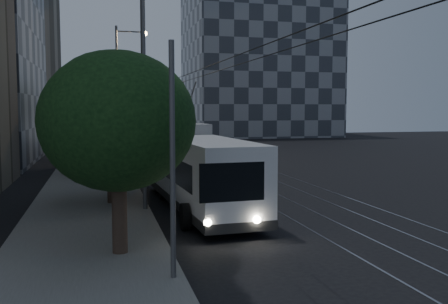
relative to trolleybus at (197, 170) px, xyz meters
name	(u,v)px	position (x,y,z in m)	size (l,w,h in m)	color
ground	(254,201)	(2.90, 0.76, -1.66)	(120.00, 120.00, 0.00)	black
sidewalk	(94,161)	(-4.60, 20.76, -1.59)	(5.00, 90.00, 0.15)	slate
tram_rails	(212,159)	(5.40, 20.76, -1.65)	(4.52, 90.00, 0.02)	gray
overhead_wires	(124,119)	(-2.07, 20.76, 1.81)	(2.23, 90.00, 6.00)	black
building_distant_right	(258,61)	(20.90, 55.76, 10.34)	(22.00, 18.00, 24.00)	#31363F
trolleybus	(197,170)	(0.00, 0.00, 0.00)	(3.18, 12.14, 5.63)	silver
pickup_silver	(157,165)	(-0.67, 9.59, -0.80)	(2.85, 6.18, 1.72)	#A6A9AE
car_white_a	(142,153)	(-0.75, 19.76, -0.96)	(1.65, 4.10, 1.40)	silver
car_white_b	(131,148)	(-1.33, 24.76, -0.94)	(2.03, 4.99, 1.45)	silver
car_white_c	(143,144)	(0.20, 29.76, -0.91)	(1.59, 4.55, 1.50)	white
car_white_d	(125,142)	(-1.39, 32.88, -0.93)	(1.73, 4.30, 1.46)	silver
tree_0	(118,122)	(-3.60, -6.71, 2.32)	(4.49, 4.49, 6.02)	#2F231A
tree_1	(111,108)	(-3.60, 1.33, 2.73)	(5.55, 5.55, 6.90)	#2F231A
tree_2	(107,110)	(-3.60, 12.27, 2.57)	(4.57, 4.57, 6.31)	#2F231A
tree_3	(99,106)	(-4.10, 16.76, 2.89)	(4.78, 4.78, 6.72)	#2F231A
tree_4	(104,104)	(-3.60, 28.14, 3.09)	(4.83, 4.83, 6.95)	#2F231A
tree_5	(103,106)	(-3.60, 33.58, 2.97)	(5.75, 5.75, 7.23)	#2F231A
streetlamp_near	(154,62)	(-1.88, -0.42, 4.61)	(2.52, 0.44, 10.46)	#4F4F52
streetlamp_far	(122,80)	(-2.08, 22.61, 5.10)	(2.71, 0.44, 11.36)	#4F4F52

